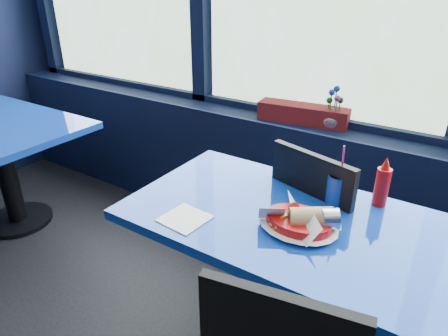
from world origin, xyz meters
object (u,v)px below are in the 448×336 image
far_table (0,147)px  ketchup_bottle (382,184)px  food_basket (300,221)px  planter_box (303,114)px  near_table (283,255)px  soda_cup (337,189)px  flower_vase (332,116)px  chair_near_back (308,222)px

far_table → ketchup_bottle: size_ratio=5.89×
food_basket → planter_box: bearing=102.9°
near_table → planter_box: planter_box is taller
near_table → soda_cup: (0.12, 0.18, 0.25)m
flower_vase → ketchup_bottle: 0.73m
planter_box → soda_cup: (0.44, -0.70, -0.04)m
far_table → flower_vase: size_ratio=5.15×
chair_near_back → ketchup_bottle: size_ratio=4.54×
food_basket → far_table: bearing=168.5°
flower_vase → soda_cup: bearing=-68.8°
planter_box → food_basket: bearing=-73.9°
far_table → chair_near_back: bearing=9.3°
food_basket → soda_cup: soda_cup is taller
flower_vase → ketchup_bottle: (0.41, -0.60, -0.03)m
near_table → far_table: 2.00m
far_table → soda_cup: (2.12, 0.18, 0.25)m
flower_vase → ketchup_bottle: size_ratio=1.14×
planter_box → ketchup_bottle: (0.59, -0.61, -0.01)m
near_table → soda_cup: size_ratio=4.58×
food_basket → soda_cup: 0.24m
far_table → chair_near_back: 2.00m
chair_near_back → ketchup_bottle: (0.29, -0.05, 0.31)m
ketchup_bottle → far_table: bearing=-173.1°
near_table → ketchup_bottle: size_ratio=5.89×
chair_near_back → food_basket: chair_near_back is taller
near_table → far_table: size_ratio=1.00×
near_table → far_table: same height
near_table → food_basket: (0.08, -0.05, 0.22)m
flower_vase → soda_cup: size_ratio=0.89×
planter_box → near_table: bearing=-77.0°
planter_box → flower_vase: (0.17, -0.00, 0.02)m
chair_near_back → planter_box: bearing=-46.3°
near_table → chair_near_back: size_ratio=1.30×
ketchup_bottle → flower_vase: bearing=124.4°
far_table → food_basket: (2.08, -0.05, 0.22)m
near_table → food_basket: 0.23m
food_basket → soda_cup: bearing=68.8°
far_table → ketchup_bottle: 2.30m
food_basket → flower_vase: bearing=93.4°
planter_box → food_basket: planter_box is taller
near_table → ketchup_bottle: ketchup_bottle is taller
near_table → far_table: bearing=180.0°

